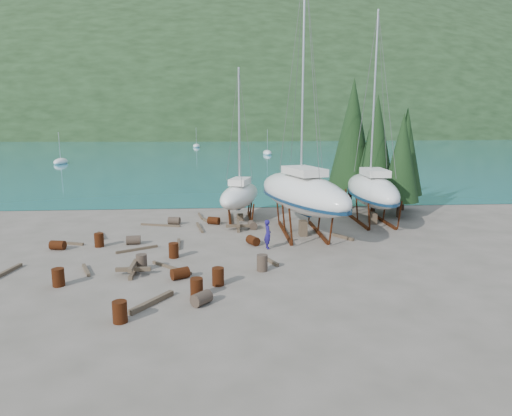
{
  "coord_description": "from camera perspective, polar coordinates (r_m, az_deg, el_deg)",
  "views": [
    {
      "loc": [
        -0.47,
        -25.91,
        7.91
      ],
      "look_at": [
        1.66,
        3.0,
        2.3
      ],
      "focal_mm": 32.0,
      "sensor_mm": 36.0,
      "label": 1
    }
  ],
  "objects": [
    {
      "name": "timber_8",
      "position": [
        29.68,
        -9.69,
        -4.47
      ],
      "size": [
        0.32,
        2.22,
        0.19
      ],
      "primitive_type": "cube",
      "rotation": [
        0.0,
        0.0,
        0.06
      ],
      "color": "brown",
      "rests_on": "ground"
    },
    {
      "name": "drum_1",
      "position": [
        20.32,
        -6.82,
        -11.15
      ],
      "size": [
        1.02,
        1.04,
        0.58
      ],
      "primitive_type": "cylinder",
      "rotation": [
        1.57,
        0.0,
        2.42
      ],
      "color": "#2D2823",
      "rests_on": "ground"
    },
    {
      "name": "worker",
      "position": [
        28.41,
        1.47,
        -3.29
      ],
      "size": [
        0.55,
        0.74,
        1.84
      ],
      "primitive_type": "imported",
      "rotation": [
        0.0,
        0.0,
        1.75
      ],
      "color": "navy",
      "rests_on": "ground"
    },
    {
      "name": "far_hill",
      "position": [
        346.0,
        -4.21,
        9.61
      ],
      "size": [
        800.0,
        360.0,
        110.0
      ],
      "primitive_type": "ellipsoid",
      "color": "black",
      "rests_on": "ground"
    },
    {
      "name": "drum_10",
      "position": [
        21.13,
        -7.43,
        -9.84
      ],
      "size": [
        0.58,
        0.58,
        0.88
      ],
      "primitive_type": "cylinder",
      "color": "#51210D",
      "rests_on": "ground"
    },
    {
      "name": "drum_15",
      "position": [
        30.54,
        -15.08,
        -3.88
      ],
      "size": [
        0.94,
        0.67,
        0.58
      ],
      "primitive_type": "cylinder",
      "rotation": [
        1.57,
        0.0,
        1.68
      ],
      "color": "#2D2823",
      "rests_on": "ground"
    },
    {
      "name": "timber_6",
      "position": [
        36.02,
        -6.11,
        -1.64
      ],
      "size": [
        0.78,
        1.56,
        0.19
      ],
      "primitive_type": "cube",
      "rotation": [
        0.0,
        0.0,
        0.39
      ],
      "color": "brown",
      "rests_on": "ground"
    },
    {
      "name": "far_house_right",
      "position": [
        218.11,
        3.86,
        9.61
      ],
      "size": [
        6.6,
        5.6,
        5.6
      ],
      "color": "beige",
      "rests_on": "ground"
    },
    {
      "name": "timber_16",
      "position": [
        20.75,
        -12.87,
        -11.4
      ],
      "size": [
        1.66,
        2.29,
        0.23
      ],
      "primitive_type": "cube",
      "rotation": [
        0.0,
        0.0,
        2.55
      ],
      "color": "brown",
      "rests_on": "ground"
    },
    {
      "name": "timber_9",
      "position": [
        38.12,
        -6.95,
        -0.99
      ],
      "size": [
        0.54,
        2.29,
        0.15
      ],
      "primitive_type": "cube",
      "rotation": [
        0.0,
        0.0,
        0.17
      ],
      "color": "brown",
      "rests_on": "ground"
    },
    {
      "name": "drum_8",
      "position": [
        30.58,
        -19.02,
        -3.8
      ],
      "size": [
        0.58,
        0.58,
        0.88
      ],
      "primitive_type": "cylinder",
      "color": "#51210D",
      "rests_on": "ground"
    },
    {
      "name": "drum_16",
      "position": [
        25.22,
        -14.11,
        -6.62
      ],
      "size": [
        0.58,
        0.58,
        0.88
      ],
      "primitive_type": "cylinder",
      "color": "#2D2823",
      "rests_on": "ground"
    },
    {
      "name": "cypress_back_left",
      "position": [
        41.55,
        11.95,
        9.0
      ],
      "size": [
        4.14,
        4.14,
        11.5
      ],
      "color": "black",
      "rests_on": "ground"
    },
    {
      "name": "drum_7",
      "position": [
        22.43,
        -4.77,
        -8.53
      ],
      "size": [
        0.58,
        0.58,
        0.88
      ],
      "primitive_type": "cylinder",
      "color": "#51210D",
      "rests_on": "ground"
    },
    {
      "name": "moored_boat_mid",
      "position": [
        106.69,
        1.42,
        6.9
      ],
      "size": [
        2.0,
        5.0,
        6.05
      ],
      "color": "white",
      "rests_on": "ground"
    },
    {
      "name": "timber_17",
      "position": [
        31.99,
        -22.5,
        -4.06
      ],
      "size": [
        2.27,
        0.94,
        0.16
      ],
      "primitive_type": "cube",
      "rotation": [
        0.0,
        0.0,
        1.23
      ],
      "color": "brown",
      "rests_on": "ground"
    },
    {
      "name": "far_house_center",
      "position": [
        216.85,
        -9.53,
        9.48
      ],
      "size": [
        6.6,
        5.6,
        5.6
      ],
      "color": "beige",
      "rests_on": "ground"
    },
    {
      "name": "bay_water",
      "position": [
        341.0,
        -4.21,
        9.59
      ],
      "size": [
        700.0,
        700.0,
        0.0
      ],
      "primitive_type": "plane",
      "color": "teal",
      "rests_on": "ground"
    },
    {
      "name": "timber_1",
      "position": [
        31.57,
        10.82,
        -3.58
      ],
      "size": [
        1.14,
        1.68,
        0.19
      ],
      "primitive_type": "cube",
      "rotation": [
        0.0,
        0.0,
        0.55
      ],
      "color": "brown",
      "rests_on": "ground"
    },
    {
      "name": "timber_12",
      "position": [
        26.02,
        -20.48,
        -7.26
      ],
      "size": [
        0.92,
        1.82,
        0.17
      ],
      "primitive_type": "cube",
      "rotation": [
        0.0,
        0.0,
        0.41
      ],
      "color": "brown",
      "rests_on": "ground"
    },
    {
      "name": "timber_10",
      "position": [
        34.06,
        -7.05,
        -2.42
      ],
      "size": [
        0.67,
        2.92,
        0.16
      ],
      "primitive_type": "cube",
      "rotation": [
        0.0,
        0.0,
        0.18
      ],
      "color": "brown",
      "rests_on": "ground"
    },
    {
      "name": "drum_0",
      "position": [
        24.22,
        -23.48,
        -7.95
      ],
      "size": [
        0.58,
        0.58,
        0.88
      ],
      "primitive_type": "cylinder",
      "color": "#51210D",
      "rests_on": "ground"
    },
    {
      "name": "large_sailboat_near",
      "position": [
        31.93,
        5.8,
        1.93
      ],
      "size": [
        6.63,
        12.06,
        18.24
      ],
      "rotation": [
        0.0,
        0.0,
        0.3
      ],
      "color": "white",
      "rests_on": "ground"
    },
    {
      "name": "cypress_far_right",
      "position": [
        42.15,
        18.18,
        6.74
      ],
      "size": [
        3.24,
        3.24,
        9.0
      ],
      "color": "black",
      "rests_on": "ground"
    },
    {
      "name": "timber_14",
      "position": [
        27.15,
        -29.1,
        -7.21
      ],
      "size": [
        0.73,
        3.1,
        0.18
      ],
      "primitive_type": "cube",
      "rotation": [
        0.0,
        0.0,
        2.97
      ],
      "color": "brown",
      "rests_on": "ground"
    },
    {
      "name": "drum_11",
      "position": [
        33.64,
        -0.46,
        -2.14
      ],
      "size": [
        0.69,
        0.95,
        0.58
      ],
      "primitive_type": "cylinder",
      "rotation": [
        1.57,
        0.0,
        3.27
      ],
      "color": "#2D2823",
      "rests_on": "ground"
    },
    {
      "name": "drum_3",
      "position": [
        19.27,
        -16.65,
        -12.33
      ],
      "size": [
        0.58,
        0.58,
        0.88
      ],
      "primitive_type": "cylinder",
      "color": "#51210D",
      "rests_on": "ground"
    },
    {
      "name": "cypress_near_right",
      "position": [
        40.12,
        14.77,
        7.57
      ],
      "size": [
        3.6,
        3.6,
        10.0
      ],
      "color": "black",
      "rests_on": "ground"
    },
    {
      "name": "timber_pile_fore",
      "position": [
        24.67,
        -15.09,
        -7.4
      ],
      "size": [
        1.8,
        1.8,
        0.6
      ],
      "color": "brown",
      "rests_on": "ground"
    },
    {
      "name": "drum_14",
      "position": [
        27.08,
        -10.25,
        -5.24
      ],
      "size": [
        0.58,
        0.58,
        0.88
      ],
      "primitive_type": "cylinder",
      "color": "#51210D",
      "rests_on": "ground"
    },
    {
      "name": "timber_11",
      "position": [
        29.13,
        -14.64,
        -5.01
      ],
      "size": [
        2.36,
        1.48,
        0.15
      ],
      "primitive_type": "cube",
      "rotation": [
        0.0,
        0.0,
        2.1
      ],
      "color": "brown",
      "rests_on": "ground"
    },
    {
      "name": "moored_boat_left",
      "position": [
        91.15,
        -23.22,
        5.33
      ],
      "size": [
        2.0,
        5.0,
        6.05
      ],
      "color": "white",
      "rests_on": "ground"
    },
    {
      "name": "large_sailboat_far",
      "position": [
        36.53,
        14.29,
        2.25
      ],
      "size": [
        3.35,
        10.16,
        15.89
      ],
      "rotation": [
        0.0,
        0.0,
        -0.04
      ],
      "color": "white",
      "rests_on": "ground"
    },
    {
      "name": "cypress_mid_right",
      "position": [
        38.83,
        17.77,
        6.01
      ],
      "size": [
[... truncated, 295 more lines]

